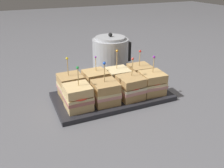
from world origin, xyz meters
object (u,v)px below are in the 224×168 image
at_px(sandwich_front_far_right, 152,83).
at_px(sandwich_back_center_left, 95,82).
at_px(sandwich_front_center_left, 105,92).
at_px(kettle_steel, 111,55).
at_px(sandwich_back_center_right, 118,78).
at_px(sandwich_back_far_left, 71,86).
at_px(sandwich_front_far_left, 78,97).
at_px(sandwich_back_far_right, 140,74).
at_px(serving_platter, 112,96).
at_px(sandwich_front_center_right, 131,88).

height_order(sandwich_front_far_right, sandwich_back_center_left, sandwich_front_far_right).
distance_m(sandwich_front_center_left, kettle_steel, 0.37).
xyz_separation_m(sandwich_front_center_left, sandwich_back_center_right, (0.10, 0.10, -0.00)).
distance_m(sandwich_back_far_left, kettle_steel, 0.35).
bearing_deg(kettle_steel, sandwich_back_far_left, -140.04).
xyz_separation_m(sandwich_front_far_left, sandwich_back_far_right, (0.31, 0.10, -0.00)).
bearing_deg(sandwich_back_center_right, sandwich_front_far_left, -154.10).
relative_size(sandwich_front_far_left, sandwich_back_far_left, 0.99).
bearing_deg(sandwich_back_center_left, serving_platter, -46.40).
relative_size(serving_platter, sandwich_back_center_left, 3.08).
bearing_deg(sandwich_front_center_right, sandwich_back_far_right, 46.38).
bearing_deg(sandwich_back_far_right, serving_platter, -161.61).
xyz_separation_m(sandwich_back_center_left, kettle_steel, (0.17, 0.23, 0.03)).
bearing_deg(sandwich_front_far_right, sandwich_front_far_left, 179.60).
xyz_separation_m(sandwich_front_center_right, sandwich_back_far_left, (-0.21, 0.11, -0.00)).
distance_m(sandwich_front_center_left, sandwich_front_far_right, 0.20).
distance_m(sandwich_back_far_left, sandwich_back_center_right, 0.20).
height_order(sandwich_back_center_right, kettle_steel, kettle_steel).
height_order(serving_platter, sandwich_front_center_left, sandwich_front_center_left).
bearing_deg(sandwich_front_center_left, sandwich_front_center_right, -1.75).
distance_m(sandwich_front_far_left, sandwich_back_far_left, 0.10).
bearing_deg(sandwich_back_far_left, sandwich_back_center_left, -0.81).
bearing_deg(sandwich_front_far_right, sandwich_back_far_right, 88.79).
relative_size(sandwich_front_far_left, kettle_steel, 0.79).
height_order(sandwich_front_far_left, sandwich_front_center_right, sandwich_front_center_right).
height_order(sandwich_front_far_left, kettle_steel, kettle_steel).
distance_m(sandwich_front_center_right, sandwich_back_far_right, 0.15).
bearing_deg(sandwich_front_center_left, kettle_steel, 63.68).
distance_m(sandwich_front_far_left, kettle_steel, 0.43).
bearing_deg(serving_platter, sandwich_front_far_left, -162.27).
bearing_deg(kettle_steel, sandwich_back_center_right, -105.71).
bearing_deg(sandwich_back_center_right, kettle_steel, 74.29).
height_order(sandwich_back_far_left, kettle_steel, kettle_steel).
height_order(sandwich_front_center_left, sandwich_back_center_right, sandwich_back_center_right).
height_order(sandwich_back_far_left, sandwich_back_far_right, sandwich_back_far_left).
distance_m(sandwich_front_center_left, sandwich_front_center_right, 0.10).
relative_size(serving_platter, sandwich_front_far_left, 2.88).
bearing_deg(sandwich_back_far_right, kettle_steel, 100.50).
xyz_separation_m(serving_platter, sandwich_back_center_right, (0.05, 0.05, 0.05)).
xyz_separation_m(sandwich_front_far_left, sandwich_front_center_left, (0.11, -0.00, -0.00)).
bearing_deg(sandwich_back_center_left, sandwich_back_far_left, 179.19).
bearing_deg(sandwich_front_far_right, sandwich_back_center_right, 135.89).
bearing_deg(sandwich_back_far_left, sandwich_front_center_right, -27.72).
distance_m(sandwich_front_center_left, sandwich_back_center_left, 0.11).
relative_size(sandwich_front_center_left, sandwich_front_far_right, 1.03).
distance_m(serving_platter, kettle_steel, 0.31).
relative_size(sandwich_front_center_left, kettle_steel, 0.80).
relative_size(sandwich_front_far_right, sandwich_back_center_left, 1.05).
height_order(serving_platter, sandwich_back_far_right, sandwich_back_far_right).
bearing_deg(sandwich_back_center_right, sandwich_front_far_right, -44.11).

